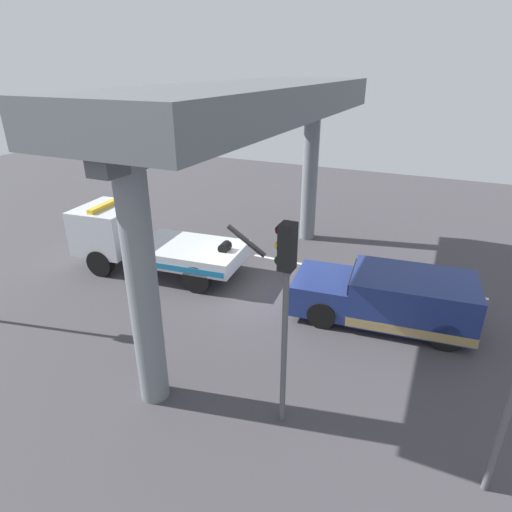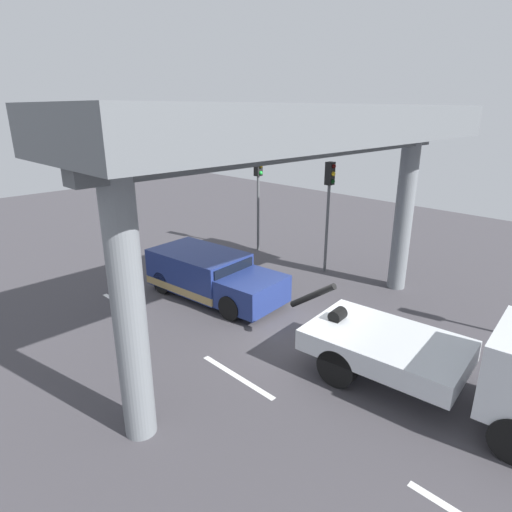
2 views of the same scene
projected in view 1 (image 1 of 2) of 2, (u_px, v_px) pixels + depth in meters
The scene contains 8 objects.
ground_plane at pixel (255, 293), 14.76m from camera, with size 60.00×40.00×0.10m, color #423F44.
lane_stripe_west at pixel (447, 291), 14.74m from camera, with size 2.60×0.16×0.01m, color silver.
lane_stripe_mid at pixel (284, 261), 17.04m from camera, with size 2.60×0.16×0.01m, color silver.
lane_stripe_east at pixel (160, 237), 19.34m from camera, with size 2.60×0.16×0.01m, color silver.
tow_truck_white at pixel (143, 239), 15.93m from camera, with size 7.34×2.99×2.46m.
towed_van_green at pixel (391, 298), 12.72m from camera, with size 5.39×2.69×1.58m.
overpass_structure at pixel (255, 114), 12.36m from camera, with size 3.60×13.11×6.65m.
traffic_light_far at pixel (285, 286), 8.07m from camera, with size 0.39×0.32×4.56m.
Camera 1 is at (-5.48, 11.75, 7.12)m, focal length 30.09 mm.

